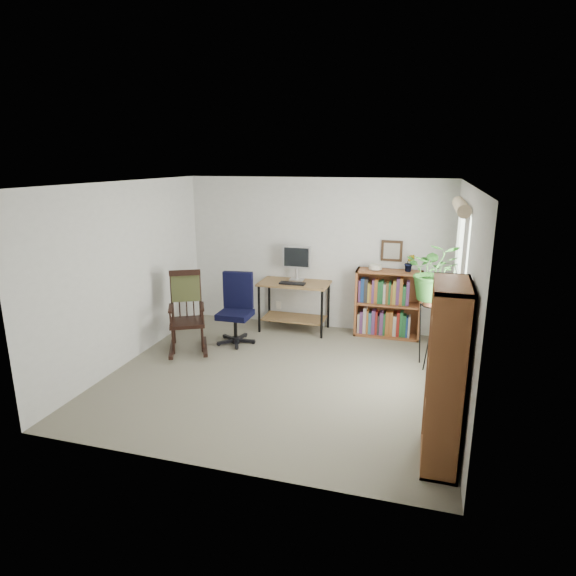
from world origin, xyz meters
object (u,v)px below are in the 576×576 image
(office_chair, at_px, (235,309))
(rocking_chair, at_px, (187,312))
(tall_bookshelf, at_px, (445,375))
(desk, at_px, (294,306))
(low_bookshelf, at_px, (388,304))

(office_chair, height_order, rocking_chair, rocking_chair)
(tall_bookshelf, bearing_deg, office_chair, 142.74)
(desk, bearing_deg, rocking_chair, -134.44)
(rocking_chair, xyz_separation_m, low_bookshelf, (2.69, 1.38, -0.06))
(desk, height_order, rocking_chair, rocking_chair)
(desk, xyz_separation_m, office_chair, (-0.69, -0.81, 0.14))
(rocking_chair, distance_m, low_bookshelf, 3.03)
(desk, bearing_deg, office_chair, -130.31)
(tall_bookshelf, bearing_deg, desk, 126.17)
(desk, relative_size, rocking_chair, 0.94)
(office_chair, bearing_deg, tall_bookshelf, -44.32)
(rocking_chair, relative_size, tall_bookshelf, 0.69)
(office_chair, relative_size, rocking_chair, 0.92)
(office_chair, relative_size, low_bookshelf, 1.02)
(low_bookshelf, relative_size, tall_bookshelf, 0.62)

